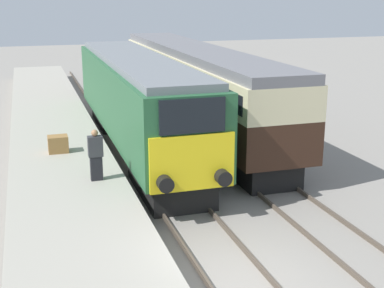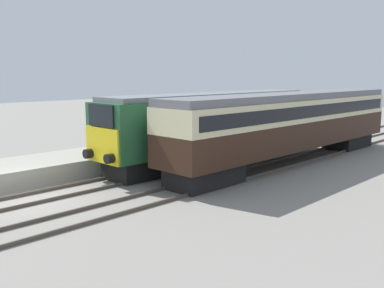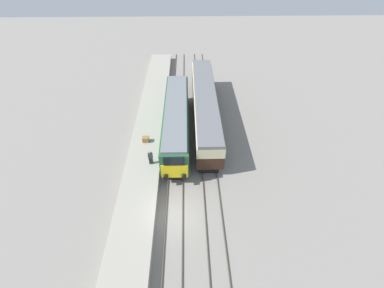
{
  "view_description": "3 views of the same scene",
  "coord_description": "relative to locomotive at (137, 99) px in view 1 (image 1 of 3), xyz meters",
  "views": [
    {
      "loc": [
        -4.27,
        -10.0,
        6.4
      ],
      "look_at": [
        0.0,
        3.62,
        2.35
      ],
      "focal_mm": 50.0,
      "sensor_mm": 36.0,
      "label": 1
    },
    {
      "loc": [
        16.19,
        -7.07,
        4.97
      ],
      "look_at": [
        1.7,
        7.62,
        1.6
      ],
      "focal_mm": 40.0,
      "sensor_mm": 36.0,
      "label": 2
    },
    {
      "loc": [
        1.28,
        -12.51,
        19.42
      ],
      "look_at": [
        1.7,
        7.62,
        1.6
      ],
      "focal_mm": 24.0,
      "sensor_mm": 36.0,
      "label": 3
    }
  ],
  "objects": [
    {
      "name": "locomotive",
      "position": [
        0.0,
        0.0,
        0.0
      ],
      "size": [
        2.7,
        15.55,
        3.93
      ],
      "color": "black",
      "rests_on": "ground_plane"
    },
    {
      "name": "rails_near_track",
      "position": [
        0.0,
        -6.14,
        -2.14
      ],
      "size": [
        1.51,
        60.0,
        0.14
      ],
      "color": "#4C4238",
      "rests_on": "ground_plane"
    },
    {
      "name": "ground_plane",
      "position": [
        0.0,
        -11.14,
        -2.21
      ],
      "size": [
        120.0,
        120.0,
        0.0
      ],
      "primitive_type": "plane",
      "color": "gray"
    },
    {
      "name": "platform_left",
      "position": [
        -3.3,
        -3.14,
        -1.78
      ],
      "size": [
        3.5,
        50.0,
        0.88
      ],
      "color": "#9E998C",
      "rests_on": "ground_plane"
    },
    {
      "name": "person_on_platform",
      "position": [
        -2.43,
        -5.53,
        -0.55
      ],
      "size": [
        0.44,
        0.26,
        1.59
      ],
      "color": "black",
      "rests_on": "platform_left"
    },
    {
      "name": "passenger_carriage",
      "position": [
        3.4,
        2.8,
        0.19
      ],
      "size": [
        2.75,
        18.81,
        3.95
      ],
      "color": "black",
      "rests_on": "ground_plane"
    },
    {
      "name": "luggage_crate",
      "position": [
        -3.35,
        -2.16,
        -1.04
      ],
      "size": [
        0.7,
        0.56,
        0.6
      ],
      "color": "olive",
      "rests_on": "platform_left"
    },
    {
      "name": "rails_far_track",
      "position": [
        3.4,
        -6.14,
        -2.14
      ],
      "size": [
        1.5,
        60.0,
        0.14
      ],
      "color": "#4C4238",
      "rests_on": "ground_plane"
    }
  ]
}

